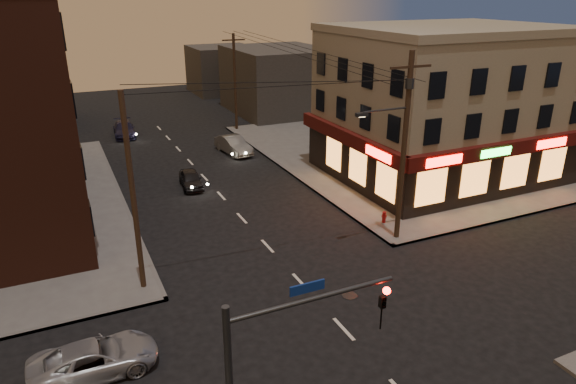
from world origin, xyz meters
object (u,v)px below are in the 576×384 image
sedan_far (124,129)px  fire_hydrant (384,216)px  sedan_near (191,179)px  sedan_mid (233,145)px  suv_cross (94,359)px

sedan_far → fire_hydrant: sedan_far is taller
sedan_near → sedan_mid: bearing=55.7°
sedan_far → sedan_mid: bearing=-47.2°
sedan_far → fire_hydrant: 28.75m
sedan_near → sedan_far: sedan_far is taller
suv_cross → sedan_far: 33.26m
sedan_mid → sedan_far: size_ratio=0.96×
suv_cross → sedan_mid: bearing=-31.4°
sedan_near → fire_hydrant: 13.82m
suv_cross → sedan_near: (7.99, 16.90, -0.03)m
sedan_mid → sedan_far: 12.11m
suv_cross → sedan_mid: size_ratio=1.00×
sedan_near → suv_cross: bearing=-109.5°
sedan_far → suv_cross: bearing=-95.6°
sedan_near → fire_hydrant: bearing=-45.6°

